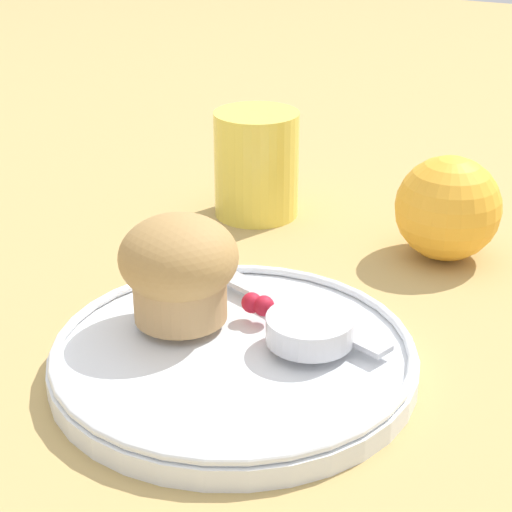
{
  "coord_description": "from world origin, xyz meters",
  "views": [
    {
      "loc": [
        0.23,
        -0.42,
        0.29
      ],
      "look_at": [
        -0.01,
        0.03,
        0.06
      ],
      "focal_mm": 60.0,
      "sensor_mm": 36.0,
      "label": 1
    }
  ],
  "objects_px": {
    "butter_knife": "(287,305)",
    "juice_glass": "(256,164)",
    "muffin": "(179,268)",
    "orange_fruit": "(448,208)"
  },
  "relations": [
    {
      "from": "butter_knife",
      "to": "juice_glass",
      "type": "bearing_deg",
      "value": 141.58
    },
    {
      "from": "muffin",
      "to": "orange_fruit",
      "type": "bearing_deg",
      "value": 62.79
    },
    {
      "from": "butter_knife",
      "to": "juice_glass",
      "type": "height_order",
      "value": "juice_glass"
    },
    {
      "from": "orange_fruit",
      "to": "juice_glass",
      "type": "xyz_separation_m",
      "value": [
        -0.17,
        0.01,
        0.0
      ]
    },
    {
      "from": "muffin",
      "to": "orange_fruit",
      "type": "relative_size",
      "value": 0.92
    },
    {
      "from": "butter_knife",
      "to": "muffin",
      "type": "bearing_deg",
      "value": -123.35
    },
    {
      "from": "muffin",
      "to": "orange_fruit",
      "type": "distance_m",
      "value": 0.24
    },
    {
      "from": "muffin",
      "to": "butter_knife",
      "type": "distance_m",
      "value": 0.08
    },
    {
      "from": "butter_knife",
      "to": "orange_fruit",
      "type": "distance_m",
      "value": 0.18
    },
    {
      "from": "juice_glass",
      "to": "muffin",
      "type": "bearing_deg",
      "value": -73.6
    }
  ]
}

